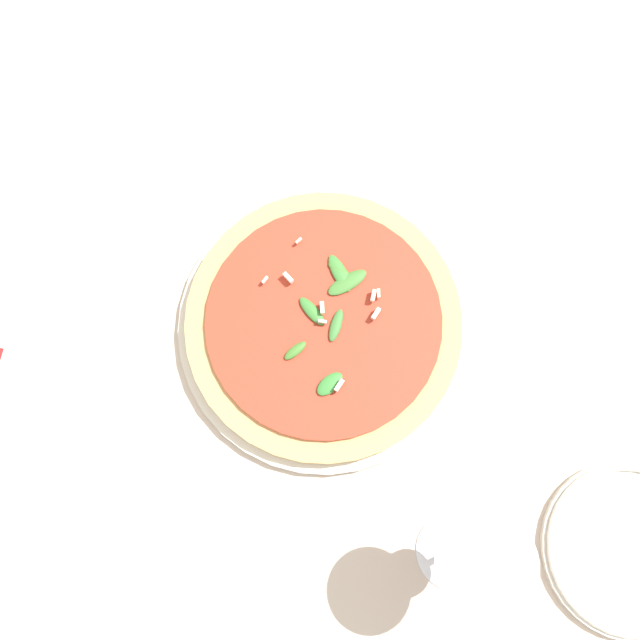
% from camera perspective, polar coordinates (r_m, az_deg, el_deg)
% --- Properties ---
extents(ground_plane, '(6.00, 6.00, 0.00)m').
position_cam_1_polar(ground_plane, '(0.80, -1.03, -2.74)').
color(ground_plane, beige).
extents(pizza_arugula_main, '(0.31, 0.31, 0.05)m').
position_cam_1_polar(pizza_arugula_main, '(0.79, 0.01, -0.22)').
color(pizza_arugula_main, silver).
rests_on(pizza_arugula_main, ground_plane).
extents(wine_glass, '(0.08, 0.08, 0.16)m').
position_cam_1_polar(wine_glass, '(0.68, 11.80, -17.52)').
color(wine_glass, white).
rests_on(wine_glass, ground_plane).
extents(side_plate_white, '(0.17, 0.17, 0.02)m').
position_cam_1_polar(side_plate_white, '(0.83, 22.61, -15.60)').
color(side_plate_white, silver).
rests_on(side_plate_white, ground_plane).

